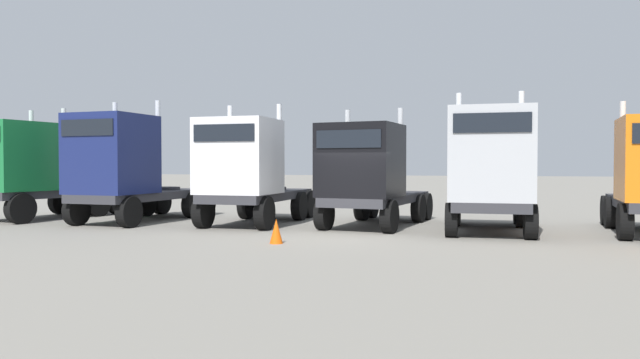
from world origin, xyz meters
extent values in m
plane|color=gray|center=(0.00, 0.00, 0.00)|extent=(200.00, 200.00, 0.00)
cube|color=#333338|center=(-12.77, 2.92, 1.00)|extent=(3.26, 6.12, 0.30)
cube|color=#197238|center=(-13.08, 1.33, 2.44)|extent=(2.84, 2.96, 2.57)
cylinder|color=silver|center=(-11.87, 2.55, 2.74)|extent=(0.21, 0.21, 3.17)
cylinder|color=silver|center=(-13.74, 2.91, 2.74)|extent=(0.21, 0.21, 3.17)
cylinder|color=#333338|center=(-12.53, 4.18, 1.21)|extent=(1.29, 1.29, 0.12)
cylinder|color=black|center=(-12.10, 0.55, 0.55)|extent=(0.55, 1.15, 1.10)
cylinder|color=black|center=(-11.44, 4.00, 0.55)|extent=(0.55, 1.15, 1.10)
cylinder|color=black|center=(-13.60, 4.41, 0.55)|extent=(0.55, 1.15, 1.10)
cylinder|color=black|center=(-11.23, 5.08, 0.55)|extent=(0.55, 1.15, 1.10)
cylinder|color=black|center=(-13.39, 5.49, 0.55)|extent=(0.55, 1.15, 1.10)
cube|color=#333338|center=(-8.58, 3.04, 0.96)|extent=(2.53, 6.38, 0.30)
cube|color=navy|center=(-8.69, 1.13, 2.50)|extent=(2.53, 2.57, 2.78)
cube|color=black|center=(-8.75, -0.11, 3.36)|extent=(2.10, 0.15, 0.55)
cylinder|color=silver|center=(-7.66, 2.45, 2.80)|extent=(0.19, 0.19, 3.38)
cylinder|color=silver|center=(-9.56, 2.56, 2.80)|extent=(0.19, 0.19, 3.38)
cylinder|color=#333338|center=(-8.51, 4.41, 1.17)|extent=(1.16, 1.16, 0.12)
cylinder|color=black|center=(-7.61, 0.55, 0.53)|extent=(0.41, 1.08, 1.06)
cylinder|color=black|center=(-9.81, 0.66, 0.53)|extent=(0.41, 1.08, 1.06)
cylinder|color=black|center=(-7.40, 4.51, 0.53)|extent=(0.41, 1.08, 1.06)
cylinder|color=black|center=(-9.60, 4.63, 0.53)|extent=(0.41, 1.08, 1.06)
cylinder|color=black|center=(-7.35, 5.61, 0.53)|extent=(0.41, 1.08, 1.06)
cylinder|color=black|center=(-9.54, 5.73, 0.53)|extent=(0.41, 1.08, 1.06)
cube|color=#333338|center=(-4.04, 3.37, 1.00)|extent=(2.20, 5.90, 0.30)
cube|color=white|center=(-4.04, 1.59, 2.41)|extent=(2.40, 2.35, 2.52)
cube|color=black|center=(-4.04, 0.40, 3.14)|extent=(2.10, 0.04, 0.55)
cylinder|color=silver|center=(-3.09, 2.92, 2.71)|extent=(0.18, 0.18, 3.12)
cylinder|color=silver|center=(-4.99, 2.92, 2.71)|extent=(0.18, 0.18, 3.12)
cylinder|color=#333338|center=(-4.04, 4.67, 1.21)|extent=(1.10, 1.10, 0.12)
cylinder|color=black|center=(-2.94, 1.12, 0.55)|extent=(0.35, 1.10, 1.10)
cylinder|color=black|center=(-5.14, 1.12, 0.55)|extent=(0.35, 1.10, 1.10)
cylinder|color=black|center=(-2.94, 4.72, 0.55)|extent=(0.35, 1.10, 1.10)
cylinder|color=black|center=(-5.14, 4.72, 0.55)|extent=(0.35, 1.10, 1.10)
cylinder|color=black|center=(-2.94, 5.82, 0.55)|extent=(0.35, 1.10, 1.10)
cylinder|color=black|center=(-5.14, 5.82, 0.55)|extent=(0.35, 1.10, 1.10)
cube|color=#333338|center=(0.29, 3.85, 0.94)|extent=(2.92, 6.26, 0.30)
cube|color=black|center=(0.06, 2.00, 2.26)|extent=(2.66, 2.58, 2.36)
cube|color=black|center=(-0.08, 0.84, 2.92)|extent=(2.09, 0.30, 0.55)
cylinder|color=silver|center=(1.16, 3.18, 2.56)|extent=(0.20, 0.20, 2.96)
cylinder|color=silver|center=(-0.72, 3.41, 2.56)|extent=(0.20, 0.20, 2.96)
cylinder|color=#333338|center=(0.45, 5.17, 1.15)|extent=(1.23, 1.23, 0.12)
cylinder|color=black|center=(1.10, 1.42, 0.52)|extent=(0.47, 1.07, 1.04)
cylinder|color=black|center=(-1.08, 1.68, 0.52)|extent=(0.47, 1.07, 1.04)
cylinder|color=black|center=(1.55, 5.12, 0.52)|extent=(0.47, 1.07, 1.04)
cylinder|color=black|center=(-0.63, 5.39, 0.52)|extent=(0.47, 1.07, 1.04)
cylinder|color=black|center=(1.69, 6.22, 0.52)|extent=(0.47, 1.07, 1.04)
cylinder|color=black|center=(-0.50, 6.48, 0.52)|extent=(0.47, 1.07, 1.04)
cube|color=#333338|center=(4.05, 3.10, 0.91)|extent=(2.37, 5.68, 0.30)
cube|color=#B7BABF|center=(4.10, 1.41, 2.44)|extent=(2.47, 2.30, 2.76)
cube|color=black|center=(4.13, 0.27, 3.29)|extent=(2.10, 0.10, 0.55)
cylinder|color=silver|center=(5.01, 2.70, 2.74)|extent=(0.19, 0.19, 3.36)
cylinder|color=silver|center=(3.11, 2.65, 2.74)|extent=(0.19, 0.19, 3.36)
cylinder|color=#333338|center=(4.01, 4.33, 1.12)|extent=(1.13, 1.13, 0.12)
cylinder|color=black|center=(5.21, 1.03, 0.51)|extent=(0.38, 1.02, 1.01)
cylinder|color=black|center=(3.01, 0.96, 0.51)|extent=(0.38, 1.02, 1.01)
cylinder|color=black|center=(5.11, 4.34, 0.51)|extent=(0.38, 1.02, 1.01)
cylinder|color=black|center=(2.91, 4.27, 0.51)|extent=(0.38, 1.02, 1.01)
cylinder|color=black|center=(5.08, 5.44, 0.51)|extent=(0.38, 1.02, 1.01)
cylinder|color=black|center=(2.88, 5.37, 0.51)|extent=(0.38, 1.02, 1.01)
cylinder|color=silver|center=(8.02, 3.48, 2.59)|extent=(0.19, 0.19, 3.00)
cylinder|color=black|center=(7.74, 1.55, 0.52)|extent=(0.42, 1.06, 1.04)
cylinder|color=black|center=(7.96, 4.91, 0.52)|extent=(0.42, 1.06, 1.04)
cylinder|color=black|center=(8.04, 6.01, 0.52)|extent=(0.42, 1.06, 1.04)
cone|color=#F2590C|center=(-1.43, -1.81, 0.33)|extent=(0.36, 0.36, 0.67)
camera|label=1|loc=(4.16, -16.73, 2.13)|focal=33.16mm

